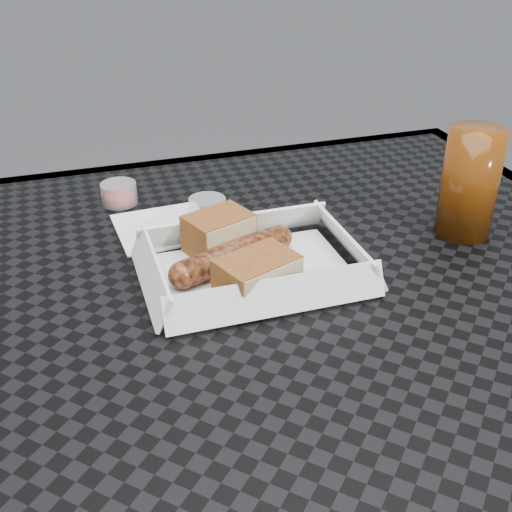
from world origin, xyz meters
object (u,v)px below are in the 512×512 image
Objects in this scene: food_tray at (253,273)px; drink_glass at (470,183)px; bratwurst at (233,255)px; patio_table at (320,321)px.

food_tray is 0.30m from drink_glass.
food_tray is at bearing -39.31° from bratwurst.
bratwurst is at bearing 140.69° from food_tray.
patio_table is at bearing -15.32° from bratwurst.
food_tray is (-0.08, 0.01, 0.08)m from patio_table.
bratwurst is 0.31m from drink_glass.
food_tray is at bearing -176.65° from drink_glass.
food_tray is 1.36× the size of bratwurst.
drink_glass is (0.21, 0.03, 0.15)m from patio_table.
patio_table is 4.94× the size of bratwurst.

